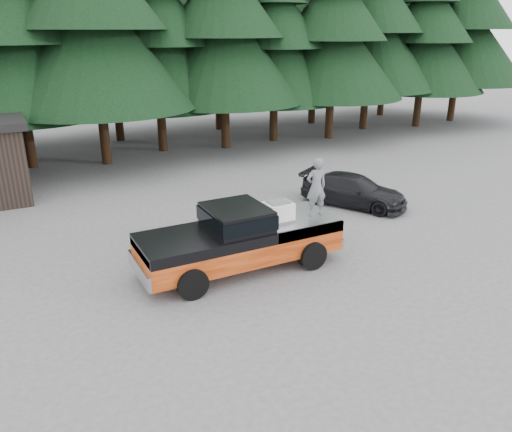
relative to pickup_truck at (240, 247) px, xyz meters
name	(u,v)px	position (x,y,z in m)	size (l,w,h in m)	color
ground	(251,272)	(0.18, -0.36, -0.67)	(120.00, 120.00, 0.00)	#504F52
pickup_truck	(240,247)	(0.00, 0.00, 0.00)	(6.00, 2.04, 1.33)	#DB5920
truck_cab	(236,217)	(-0.10, 0.00, 0.96)	(1.66, 1.90, 0.59)	black
air_compressor	(278,212)	(1.17, -0.15, 0.93)	(0.78, 0.64, 0.53)	silver
man_on_bed	(316,187)	(2.39, -0.25, 1.55)	(0.64, 0.42, 1.76)	slate
parked_car	(354,190)	(6.41, 2.96, -0.06)	(1.71, 4.20, 1.22)	black
treeline	(108,5)	(0.60, 16.84, 7.06)	(60.15, 16.05, 17.50)	black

